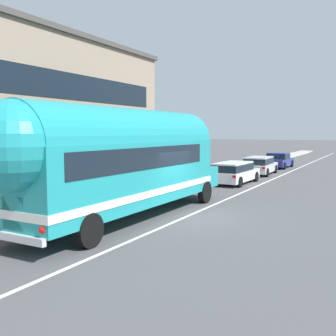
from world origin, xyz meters
name	(u,v)px	position (x,y,z in m)	size (l,w,h in m)	color
ground_plane	(186,217)	(0.00, 0.00, 0.00)	(300.00, 300.00, 0.00)	#4C4C4F
lane_markings	(243,180)	(-1.62, 12.00, 0.00)	(3.64, 80.00, 0.01)	silver
sidewalk_slab	(192,180)	(-4.42, 10.00, 0.07)	(1.81, 90.00, 0.15)	#ADA89E
painted_bus	(119,158)	(-1.76, -1.89, 2.30)	(2.67, 12.61, 4.12)	teal
car_lead	(234,171)	(-1.57, 10.05, 0.80)	(1.96, 4.62, 1.37)	white
car_second	(260,164)	(-1.63, 16.12, 0.79)	(2.03, 4.58, 1.37)	silver
car_third	(278,160)	(-1.69, 22.60, 0.73)	(2.00, 4.37, 1.37)	navy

